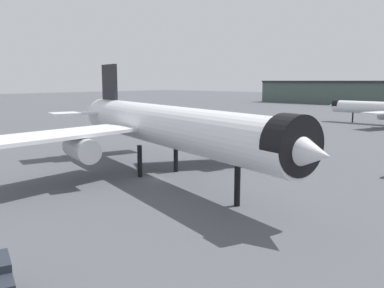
# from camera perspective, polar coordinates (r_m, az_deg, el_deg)

# --- Properties ---
(ground) EXTENTS (900.00, 900.00, 0.00)m
(ground) POSITION_cam_1_polar(r_m,az_deg,el_deg) (65.77, -4.97, -5.00)
(ground) COLOR #4C4F54
(airliner_near_gate) EXTENTS (64.20, 57.22, 19.09)m
(airliner_near_gate) POSITION_cam_1_polar(r_m,az_deg,el_deg) (65.93, -3.79, 2.48)
(airliner_near_gate) COLOR white
(airliner_near_gate) RESTS_ON ground
(baggage_tug_wing) EXTENTS (2.31, 3.41, 1.85)m
(baggage_tug_wing) POSITION_cam_1_polar(r_m,az_deg,el_deg) (103.69, 5.55, 0.65)
(baggage_tug_wing) COLOR black
(baggage_tug_wing) RESTS_ON ground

